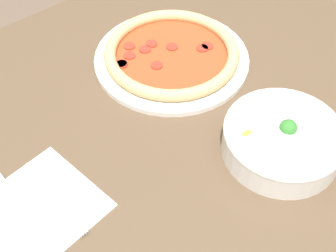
{
  "coord_description": "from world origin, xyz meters",
  "views": [
    {
      "loc": [
        0.41,
        0.46,
        1.42
      ],
      "look_at": [
        0.04,
        0.02,
        0.76
      ],
      "focal_mm": 50.0,
      "sensor_mm": 36.0,
      "label": 1
    }
  ],
  "objects_px": {
    "pizza": "(172,55)",
    "knife": "(25,210)",
    "bowl": "(282,139)",
    "fork": "(54,197)"
  },
  "relations": [
    {
      "from": "pizza",
      "to": "knife",
      "type": "height_order",
      "value": "pizza"
    },
    {
      "from": "bowl",
      "to": "fork",
      "type": "bearing_deg",
      "value": -25.38
    },
    {
      "from": "fork",
      "to": "knife",
      "type": "xyz_separation_m",
      "value": [
        0.05,
        -0.01,
        -0.0
      ]
    },
    {
      "from": "pizza",
      "to": "knife",
      "type": "relative_size",
      "value": 1.63
    },
    {
      "from": "bowl",
      "to": "fork",
      "type": "relative_size",
      "value": 1.17
    },
    {
      "from": "bowl",
      "to": "pizza",
      "type": "bearing_deg",
      "value": -91.77
    },
    {
      "from": "knife",
      "to": "fork",
      "type": "bearing_deg",
      "value": 81.15
    },
    {
      "from": "pizza",
      "to": "knife",
      "type": "bearing_deg",
      "value": 17.59
    },
    {
      "from": "fork",
      "to": "knife",
      "type": "distance_m",
      "value": 0.05
    },
    {
      "from": "fork",
      "to": "pizza",
      "type": "bearing_deg",
      "value": 109.79
    }
  ]
}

